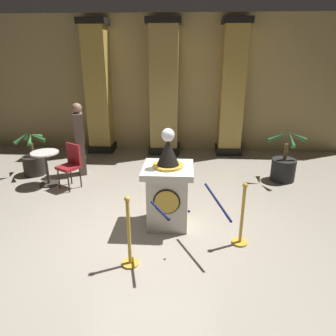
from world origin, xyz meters
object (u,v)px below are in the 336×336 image
object	(u,v)px
potted_palm_right	(284,166)
cafe_chair_red	(71,162)
pedestal_clock	(168,189)
stanchion_far	(242,223)
cafe_table	(46,164)
potted_palm_left	(34,161)
bystander_guest	(80,137)
stanchion_near	(129,242)

from	to	relation	value
potted_palm_right	cafe_chair_red	world-z (taller)	potted_palm_right
pedestal_clock	cafe_chair_red	xyz separation A→B (m)	(-2.17, 1.43, -0.08)
stanchion_far	cafe_table	xyz separation A→B (m)	(-3.92, 2.02, 0.13)
stanchion_far	pedestal_clock	bearing A→B (deg)	156.08
pedestal_clock	potted_palm_left	world-z (taller)	pedestal_clock
stanchion_far	potted_palm_left	distance (m)	5.21
potted_palm_left	cafe_chair_red	bearing A→B (deg)	-30.05
bystander_guest	cafe_table	world-z (taller)	bystander_guest
potted_palm_right	cafe_table	distance (m)	5.31
pedestal_clock	cafe_table	size ratio (longest dim) A/B	2.22
stanchion_far	potted_palm_left	xyz separation A→B (m)	(-4.50, 2.62, -0.03)
stanchion_near	bystander_guest	size ratio (longest dim) A/B	0.62
stanchion_far	bystander_guest	xyz separation A→B (m)	(-3.36, 2.72, 0.55)
stanchion_far	potted_palm_right	size ratio (longest dim) A/B	0.86
potted_palm_right	potted_palm_left	bearing A→B (deg)	180.00
stanchion_near	cafe_chair_red	bearing A→B (deg)	123.95
stanchion_far	cafe_chair_red	distance (m)	3.86
pedestal_clock	stanchion_far	size ratio (longest dim) A/B	1.65
cafe_table	cafe_chair_red	size ratio (longest dim) A/B	0.79
potted_palm_left	potted_palm_right	bearing A→B (deg)	-0.00
bystander_guest	cafe_chair_red	size ratio (longest dim) A/B	1.77
stanchion_near	potted_palm_left	bearing A→B (deg)	131.84
potted_palm_left	bystander_guest	bearing A→B (deg)	5.22
cafe_table	cafe_chair_red	xyz separation A→B (m)	(0.59, -0.09, 0.09)
bystander_guest	stanchion_near	bearing A→B (deg)	-62.28
pedestal_clock	cafe_table	xyz separation A→B (m)	(-2.76, 1.51, -0.17)
stanchion_near	cafe_chair_red	distance (m)	3.08
potted_palm_left	cafe_table	xyz separation A→B (m)	(0.59, -0.59, 0.16)
potted_palm_left	bystander_guest	size ratio (longest dim) A/B	0.63
cafe_table	stanchion_near	bearing A→B (deg)	-48.82
stanchion_far	cafe_table	bearing A→B (deg)	152.68
bystander_guest	cafe_table	xyz separation A→B (m)	(-0.55, -0.70, -0.42)
stanchion_near	stanchion_far	bearing A→B (deg)	20.85
stanchion_far	cafe_table	size ratio (longest dim) A/B	1.35
cafe_table	pedestal_clock	bearing A→B (deg)	-28.67
potted_palm_right	cafe_table	size ratio (longest dim) A/B	1.57
potted_palm_left	bystander_guest	distance (m)	1.29
bystander_guest	cafe_table	distance (m)	0.99
stanchion_far	cafe_chair_red	xyz separation A→B (m)	(-3.33, 1.94, 0.22)
pedestal_clock	potted_palm_right	xyz separation A→B (m)	(2.51, 2.11, -0.31)
bystander_guest	cafe_chair_red	world-z (taller)	bystander_guest
potted_palm_right	bystander_guest	world-z (taller)	bystander_guest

